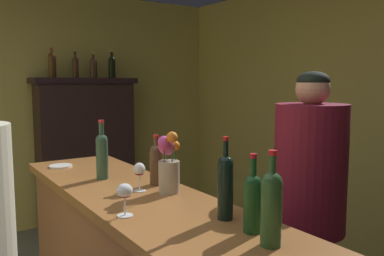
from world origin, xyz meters
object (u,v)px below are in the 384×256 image
Objects in this scene: display_cabinet at (86,150)px; wine_bottle_rose at (156,162)px; display_bottle_midright at (112,66)px; wine_glass_front at (125,193)px; display_bottle_left at (52,64)px; wine_bottle_riesling at (253,200)px; flower_arrangement at (169,164)px; wine_bottle_syrah at (225,184)px; wine_glass_mid at (139,171)px; display_bottle_center at (93,67)px; bartender at (309,218)px; wine_bottle_merlot at (102,153)px; wine_bottle_malbec at (271,205)px; cheese_plate at (61,166)px; display_bottle_midleft at (75,66)px.

wine_bottle_rose is (-0.48, -2.50, 0.33)m from display_cabinet.
display_cabinet is 0.99m from display_bottle_midright.
display_bottle_left is (0.50, 2.88, 0.64)m from wine_glass_front.
wine_bottle_riesling is 0.94× the size of flower_arrangement.
wine_glass_mid is (-0.10, 0.58, -0.04)m from wine_bottle_syrah.
wine_glass_mid is at bearing -105.79° from display_bottle_center.
bartender is (0.97, -0.15, -0.25)m from wine_glass_front.
wine_glass_mid is (0.22, 0.31, 0.01)m from wine_glass_front.
flower_arrangement is (0.17, -0.46, -0.00)m from wine_bottle_merlot.
display_bottle_midright reaches higher than wine_glass_mid.
display_bottle_midright is at bearing 75.55° from wine_bottle_riesling.
wine_bottle_riesling is 0.13m from wine_bottle_malbec.
display_cabinet is at bearing -104.34° from bartender.
display_bottle_midright reaches higher than flower_arrangement.
cheese_plate is at bearing 99.35° from wine_bottle_riesling.
display_bottle_center reaches higher than flower_arrangement.
wine_bottle_malbec is 2.39× the size of wine_glass_front.
display_bottle_midleft reaches higher than wine_bottle_riesling.
wine_glass_front is (-0.32, 0.43, -0.02)m from wine_bottle_riesling.
flower_arrangement is 2.73m from display_bottle_left.
display_bottle_midright is (0.22, 0.00, 0.01)m from display_bottle_center.
display_bottle_midleft is at bearing 82.59° from wine_bottle_riesling.
display_bottle_left is at bearing 86.77° from wine_bottle_syrah.
wine_bottle_merlot is 1.19m from bartender.
display_cabinet is at bearing 65.92° from cheese_plate.
wine_bottle_merlot is 0.36m from wine_glass_mid.
wine_bottle_syrah is at bearing -91.89° from flower_arrangement.
display_bottle_left is (0.22, 3.44, 0.60)m from wine_bottle_malbec.
bartender is at bearing -54.41° from cheese_plate.
display_cabinet is 5.36× the size of display_bottle_left.
bartender is (0.92, -1.28, -0.16)m from cheese_plate.
cheese_plate is (-0.22, 1.69, -0.14)m from wine_bottle_malbec.
wine_bottle_rose reaches higher than wine_glass_front.
wine_bottle_merlot is 0.49m from cheese_plate.
wine_bottle_merlot is at bearing -109.54° from display_bottle_center.
display_bottle_left is at bearing 86.82° from wine_bottle_riesling.
display_bottle_center is (0.73, 2.56, 0.62)m from wine_glass_mid.
wine_bottle_malbec is 2.25× the size of cheese_plate.
display_bottle_midright reaches higher than wine_glass_front.
bartender reaches higher than wine_glass_front.
wine_bottle_rose is 0.16× the size of bartender.
wine_glass_mid is 1.01× the size of cheese_plate.
display_cabinet is at bearing 180.00° from display_bottle_center.
display_bottle_midleft reaches higher than flower_arrangement.
wine_bottle_syrah is at bearing 82.48° from wine_bottle_malbec.
wine_glass_front is (-0.28, 0.56, -0.05)m from wine_bottle_malbec.
wine_bottle_merlot reaches higher than wine_bottle_rose.
display_cabinet is 3.01m from wine_glass_front.
display_bottle_left reaches higher than wine_glass_mid.
flower_arrangement is at bearing -100.66° from display_cabinet.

